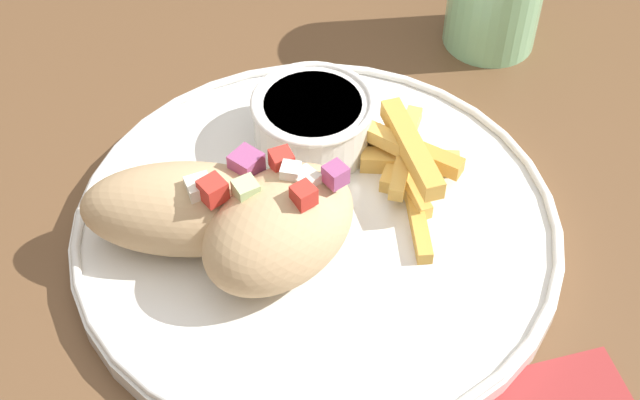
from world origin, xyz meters
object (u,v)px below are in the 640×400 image
Objects in this scene: fries_pile at (404,158)px; pita_sandwich_near at (280,227)px; sauce_ramekin at (313,119)px; plate at (320,225)px; pita_sandwich_far at (189,208)px.

pita_sandwich_near is at bearing -167.70° from fries_pile.
sauce_ramekin is at bearing 122.96° from fries_pile.
fries_pile is at bearing 6.69° from plate.
pita_sandwich_near reaches higher than sauce_ramekin.
plate is 2.59× the size of pita_sandwich_near.
fries_pile is (0.10, 0.02, -0.02)m from pita_sandwich_near.
plate is 2.32× the size of fries_pile.
pita_sandwich_near reaches higher than pita_sandwich_far.
plate is at bearing 10.70° from pita_sandwich_far.
pita_sandwich_near reaches higher than fries_pile.
pita_sandwich_near is 0.84× the size of pita_sandwich_far.
plate is 0.08m from sauce_ramekin.
pita_sandwich_far is 0.11m from sauce_ramekin.
sauce_ramekin reaches higher than plate.
pita_sandwich_near is 0.90× the size of fries_pile.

